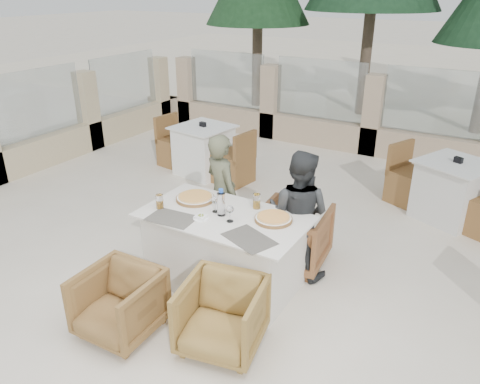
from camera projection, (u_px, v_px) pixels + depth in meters
The scene contains 23 objects.
ground at pixel (226, 291), 4.63m from camera, with size 80.00×80.00×0.00m, color beige.
sand_patch at pixel (449, 75), 15.64m from camera, with size 30.00×16.00×0.01m, color #F1E3C5.
perimeter_wall_far at pixel (373, 110), 8.08m from camera, with size 10.00×0.34×1.60m, color tan, non-canonical shape.
perimeter_wall_left at pixel (40, 118), 7.58m from camera, with size 0.34×7.00×1.60m, color #C5B28B, non-canonical shape.
dining_table at pixel (225, 250), 4.61m from camera, with size 1.60×0.90×0.77m, color silver, non-canonical shape.
placemat_near_left at pixel (172, 218), 4.40m from camera, with size 0.45×0.30×0.00m, color #5B564E.
placemat_near_right at pixel (249, 239), 4.04m from camera, with size 0.45×0.30×0.00m, color #524D46.
pizza_left at pixel (195, 198), 4.76m from camera, with size 0.39×0.39×0.05m, color orange.
pizza_right at pixel (273, 218), 4.35m from camera, with size 0.35×0.35×0.05m, color orange.
water_bottle at pixel (221, 202), 4.40m from camera, with size 0.08×0.08×0.27m, color #9FBCD0.
wine_glass_centre at pixel (215, 203), 4.49m from camera, with size 0.08×0.08×0.18m, color white, non-canonical shape.
wine_glass_near at pixel (230, 213), 4.30m from camera, with size 0.08×0.08×0.18m, color white, non-canonical shape.
beer_glass_left at pixel (160, 202), 4.57m from camera, with size 0.07×0.07×0.14m, color orange.
beer_glass_right at pixel (257, 201), 4.57m from camera, with size 0.07×0.07×0.15m, color orange.
olive_dish at pixel (201, 217), 4.38m from camera, with size 0.11×0.11×0.04m, color white, non-canonical shape.
armchair_far_left at pixel (227, 226), 5.31m from camera, with size 0.59×0.60×0.55m, color olive.
armchair_far_right at pixel (293, 235), 5.00m from camera, with size 0.70×0.72×0.66m, color brown.
armchair_near_left at pixel (119, 303), 3.99m from camera, with size 0.63×0.65×0.59m, color brown.
armchair_near_right at pixel (222, 316), 3.82m from camera, with size 0.64×0.66×0.60m, color olive.
diner_left at pixel (222, 194), 5.12m from camera, with size 0.50×0.33×1.36m, color #595C43.
diner_right at pixel (298, 214), 4.69m from camera, with size 0.65×0.51×1.35m, color #323537.
bg_table_a at pixel (204, 150), 7.39m from camera, with size 1.64×0.82×0.77m, color white, non-canonical shape.
bg_table_b at pixel (452, 191), 5.93m from camera, with size 1.64×0.82×0.77m, color silver, non-canonical shape.
Camera 1 is at (2.07, -3.23, 2.79)m, focal length 35.00 mm.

